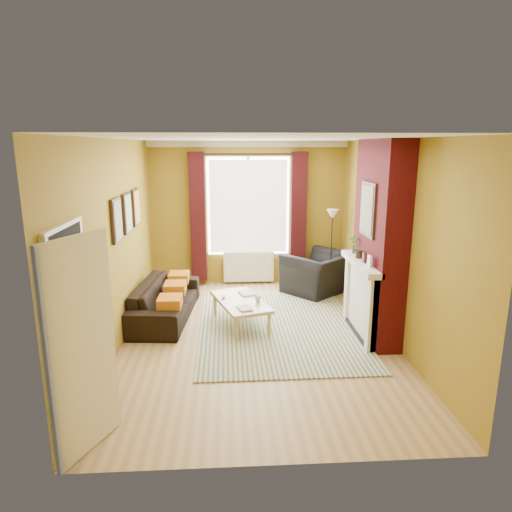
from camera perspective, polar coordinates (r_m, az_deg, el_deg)
name	(u,v)px	position (r m, az deg, el deg)	size (l,w,h in m)	color
ground	(257,337)	(6.74, 0.13, -10.05)	(5.50, 5.50, 0.00)	olive
room_walls	(299,239)	(6.66, 5.37, 2.07)	(3.82, 5.54, 2.83)	olive
striped_rug	(278,326)	(7.10, 2.76, -8.73)	(2.41, 3.32, 0.02)	#314E89
sofa	(166,300)	(7.49, -11.25, -5.42)	(2.02, 0.79, 0.59)	black
armchair	(318,273)	(8.65, 7.81, -2.12)	(1.16, 1.02, 0.76)	black
coffee_table	(240,303)	(7.01, -1.96, -5.87)	(0.96, 1.36, 0.41)	tan
wicker_stool	(290,278)	(8.88, 4.23, -2.76)	(0.39, 0.39, 0.41)	olive
floor_lamp	(332,227)	(8.69, 9.48, 3.63)	(0.25, 0.25, 1.55)	black
book_a	(239,309)	(6.59, -2.19, -6.65)	(0.19, 0.25, 0.02)	#999999
book_b	(240,294)	(7.26, -2.01, -4.71)	(0.23, 0.31, 0.02)	#999999
mug	(258,299)	(6.89, 0.24, -5.43)	(0.10, 0.10, 0.09)	#999999
tv_remote	(223,297)	(7.10, -4.09, -5.16)	(0.05, 0.15, 0.02)	#27272A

